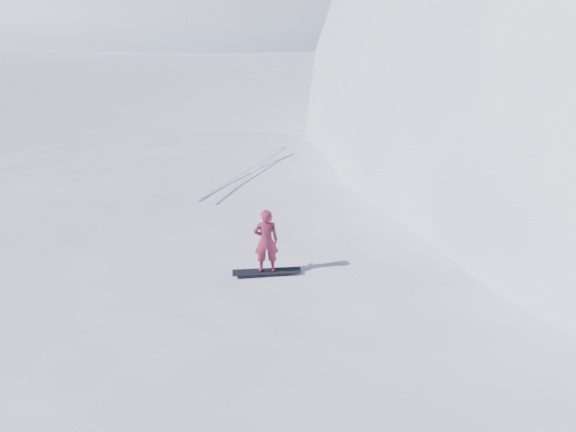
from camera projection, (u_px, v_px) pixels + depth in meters
name	position (u px, v px, depth m)	size (l,w,h in m)	color
ground	(206.00, 329.00, 17.50)	(400.00, 400.00, 0.00)	white
near_ridge	(294.00, 291.00, 19.38)	(36.00, 28.00, 4.80)	white
far_ridge_a	(84.00, 6.00, 97.71)	(120.00, 70.00, 28.00)	white
wind_bumps	(235.00, 290.00, 19.42)	(16.00, 14.40, 1.00)	white
snowboard	(267.00, 271.00, 15.46)	(1.65, 0.31, 0.03)	black
snowboarder	(266.00, 241.00, 15.14)	(0.59, 0.38, 1.61)	maroon
board_tracks	(250.00, 171.00, 22.01)	(1.19, 5.98, 0.04)	silver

